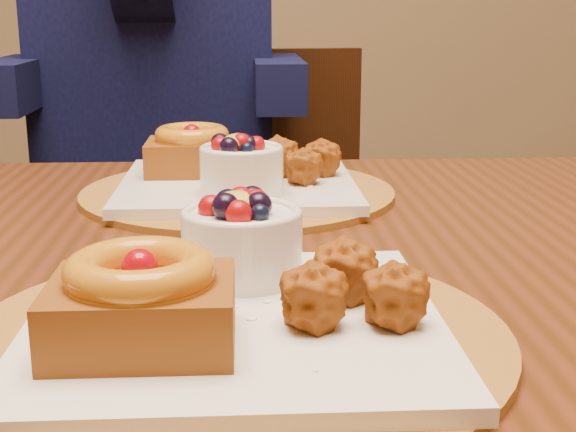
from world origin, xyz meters
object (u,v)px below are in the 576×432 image
object	(u,v)px
dining_table	(238,324)
chair_far	(271,249)
diner	(152,5)
place_setting_near	(231,303)
place_setting_far	(235,175)

from	to	relation	value
dining_table	chair_far	size ratio (longest dim) A/B	1.79
dining_table	chair_far	xyz separation A→B (m)	(0.06, 0.84, -0.18)
diner	chair_far	bearing A→B (deg)	16.29
place_setting_near	diner	bearing A→B (deg)	98.44
dining_table	place_setting_near	distance (m)	0.24
dining_table	place_setting_near	world-z (taller)	place_setting_near
diner	dining_table	bearing A→B (deg)	-55.22
chair_far	diner	world-z (taller)	diner
place_setting_far	diner	world-z (taller)	diner
place_setting_far	chair_far	bearing A→B (deg)	84.21
place_setting_near	diner	size ratio (longest dim) A/B	0.41
chair_far	place_setting_far	bearing A→B (deg)	-103.25
place_setting_far	dining_table	bearing A→B (deg)	-89.17
place_setting_far	diner	size ratio (longest dim) A/B	0.41
dining_table	diner	distance (m)	0.94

